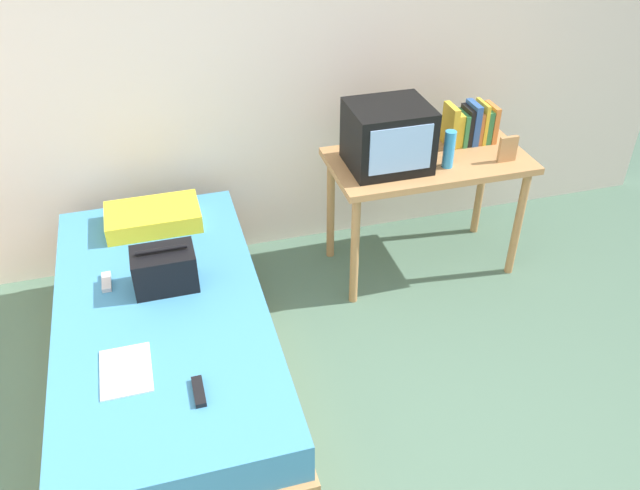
% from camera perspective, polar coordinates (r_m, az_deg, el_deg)
% --- Properties ---
extents(ground_plane, '(8.00, 8.00, 0.00)m').
position_cam_1_polar(ground_plane, '(3.16, 7.22, -18.96)').
color(ground_plane, '#4C6B56').
extents(wall_back, '(5.20, 0.10, 2.60)m').
position_cam_1_polar(wall_back, '(3.96, -2.59, 16.78)').
color(wall_back, beige).
rests_on(wall_back, ground).
extents(bed, '(1.00, 2.00, 0.54)m').
position_cam_1_polar(bed, '(3.37, -13.04, -8.71)').
color(bed, '#B27F4C').
rests_on(bed, ground).
extents(desk, '(1.16, 0.60, 0.76)m').
position_cam_1_polar(desk, '(3.95, 9.27, 6.21)').
color(desk, '#B27F4C').
rests_on(desk, ground).
extents(tv, '(0.44, 0.39, 0.36)m').
position_cam_1_polar(tv, '(3.71, 5.91, 9.34)').
color(tv, black).
rests_on(tv, desk).
extents(water_bottle, '(0.06, 0.06, 0.22)m').
position_cam_1_polar(water_bottle, '(3.78, 11.11, 8.14)').
color(water_bottle, '#3399DB').
rests_on(water_bottle, desk).
extents(book_row, '(0.30, 0.16, 0.25)m').
position_cam_1_polar(book_row, '(4.09, 12.86, 10.11)').
color(book_row, gold).
rests_on(book_row, desk).
extents(picture_frame, '(0.11, 0.02, 0.15)m').
position_cam_1_polar(picture_frame, '(3.93, 15.95, 8.00)').
color(picture_frame, '#B27F4C').
rests_on(picture_frame, desk).
extents(pillow, '(0.51, 0.31, 0.10)m').
position_cam_1_polar(pillow, '(3.74, -14.25, 2.36)').
color(pillow, yellow).
rests_on(pillow, bed).
extents(handbag, '(0.30, 0.20, 0.23)m').
position_cam_1_polar(handbag, '(3.24, -13.31, -2.04)').
color(handbag, black).
rests_on(handbag, bed).
extents(magazine, '(0.21, 0.29, 0.01)m').
position_cam_1_polar(magazine, '(2.91, -16.46, -10.40)').
color(magazine, white).
rests_on(magazine, bed).
extents(remote_dark, '(0.04, 0.16, 0.02)m').
position_cam_1_polar(remote_dark, '(2.75, -10.46, -12.37)').
color(remote_dark, black).
rests_on(remote_dark, bed).
extents(remote_silver, '(0.04, 0.14, 0.02)m').
position_cam_1_polar(remote_silver, '(3.39, -18.01, -3.05)').
color(remote_silver, '#B7B7BC').
rests_on(remote_silver, bed).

